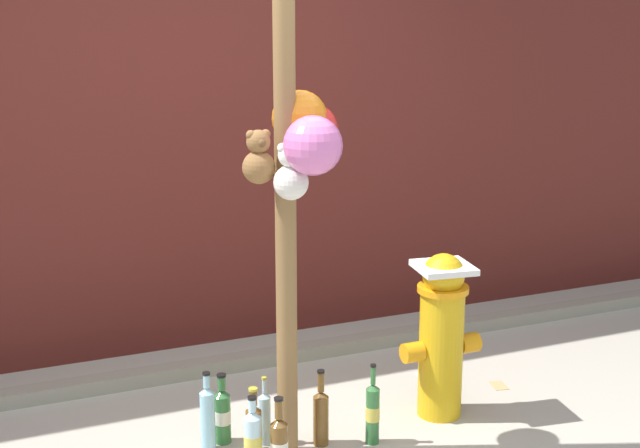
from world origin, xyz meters
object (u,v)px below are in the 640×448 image
at_px(memorial_post, 295,99).
at_px(bottle_2, 254,430).
at_px(bottle_0, 321,415).
at_px(bottle_5, 265,417).
at_px(bottle_7, 253,444).
at_px(bottle_1, 279,448).
at_px(bottle_4, 373,412).
at_px(bottle_3, 222,414).
at_px(bottle_6, 208,417).
at_px(fire_hydrant, 441,332).

bearing_deg(memorial_post, bottle_2, 162.87).
bearing_deg(bottle_0, bottle_2, 177.01).
height_order(bottle_2, bottle_5, bottle_5).
bearing_deg(bottle_5, bottle_7, -118.41).
relative_size(bottle_1, bottle_4, 0.98).
distance_m(bottle_3, bottle_6, 0.10).
bearing_deg(bottle_1, bottle_5, 81.42).
xyz_separation_m(bottle_0, bottle_6, (-0.51, 0.16, 0.02)).
relative_size(fire_hydrant, bottle_1, 2.17).
bearing_deg(bottle_5, bottle_0, -23.74).
relative_size(bottle_6, bottle_7, 0.99).
bearing_deg(bottle_4, bottle_2, 169.88).
distance_m(bottle_1, bottle_3, 0.45).
relative_size(memorial_post, bottle_1, 7.43).
bearing_deg(bottle_3, bottle_7, -86.21).
bearing_deg(bottle_3, memorial_post, -40.22).
bearing_deg(bottle_0, bottle_7, -155.92).
xyz_separation_m(memorial_post, bottle_4, (0.37, -0.04, -1.51)).
bearing_deg(bottle_1, bottle_3, 106.59).
distance_m(memorial_post, bottle_4, 1.56).
relative_size(bottle_1, bottle_5, 1.15).
bearing_deg(bottle_6, bottle_7, -71.67).
relative_size(bottle_3, bottle_7, 0.89).
relative_size(memorial_post, fire_hydrant, 3.43).
height_order(memorial_post, bottle_7, memorial_post).
relative_size(bottle_4, bottle_5, 1.18).
xyz_separation_m(fire_hydrant, bottle_4, (-0.45, -0.15, -0.29)).
height_order(memorial_post, bottle_5, memorial_post).
relative_size(bottle_4, bottle_7, 1.02).
distance_m(bottle_0, bottle_1, 0.38).
relative_size(bottle_0, bottle_6, 0.97).
bearing_deg(bottle_2, bottle_4, -10.12).
relative_size(bottle_2, bottle_7, 0.86).
relative_size(fire_hydrant, bottle_2, 2.51).
relative_size(memorial_post, bottle_0, 7.72).
xyz_separation_m(bottle_1, bottle_5, (0.05, 0.34, -0.02)).
distance_m(bottle_0, bottle_6, 0.54).
height_order(memorial_post, bottle_6, memorial_post).
bearing_deg(bottle_0, bottle_4, -19.70).
bearing_deg(bottle_4, bottle_1, -164.25).
relative_size(memorial_post, bottle_6, 7.46).
distance_m(memorial_post, bottle_0, 1.53).
bearing_deg(bottle_1, bottle_6, 118.97).
relative_size(bottle_0, bottle_1, 0.96).
relative_size(fire_hydrant, bottle_7, 2.16).
xyz_separation_m(bottle_0, bottle_1, (-0.30, -0.23, 0.01)).
bearing_deg(bottle_4, fire_hydrant, 17.98).
bearing_deg(bottle_2, bottle_3, 117.40).
bearing_deg(bottle_5, bottle_1, -98.58).
relative_size(bottle_3, bottle_5, 1.02).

